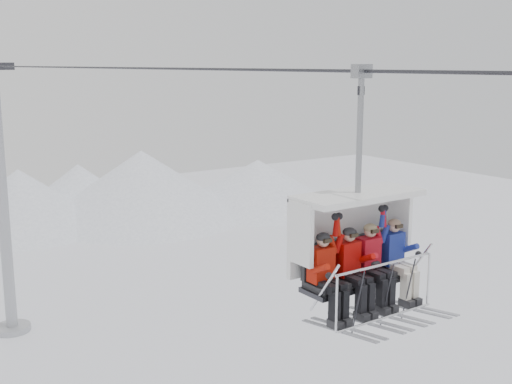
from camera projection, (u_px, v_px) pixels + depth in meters
lift_tower_right at (4, 221)px, 31.64m from camera, size 2.00×1.80×13.48m
haul_cable at (256, 70)px, 12.38m from camera, size 0.06×50.00×0.06m
chairlift_carrier at (352, 234)px, 10.63m from camera, size 2.22×1.17×3.98m
skier_far_left at (326, 274)px, 10.03m from camera, size 0.38×1.69×1.53m
skier_center_left at (352, 268)px, 10.34m from camera, size 0.38×1.69×1.53m
skier_center_right at (373, 263)px, 10.60m from camera, size 0.38×1.69×1.53m
skier_far_right at (397, 257)px, 10.91m from camera, size 0.38×1.69×1.53m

